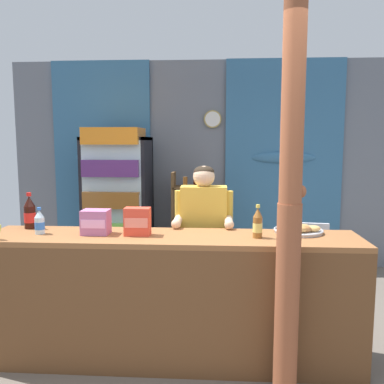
# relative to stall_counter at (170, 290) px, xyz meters

# --- Properties ---
(ground_plane) EXTENTS (7.59, 7.59, 0.00)m
(ground_plane) POSITION_rel_stall_counter_xyz_m (0.12, 0.89, -0.61)
(ground_plane) COLOR #665B51
(back_wall_curtained) EXTENTS (5.16, 0.22, 2.78)m
(back_wall_curtained) POSITION_rel_stall_counter_xyz_m (0.11, 2.69, 0.82)
(back_wall_curtained) COLOR slate
(back_wall_curtained) RESTS_ON ground
(stall_counter) EXTENTS (2.88, 0.57, 1.00)m
(stall_counter) POSITION_rel_stall_counter_xyz_m (0.00, 0.00, 0.00)
(stall_counter) COLOR #935B33
(stall_counter) RESTS_ON ground
(timber_post) EXTENTS (0.18, 0.16, 2.64)m
(timber_post) POSITION_rel_stall_counter_xyz_m (0.82, -0.31, 0.66)
(timber_post) COLOR #995133
(timber_post) RESTS_ON ground
(drink_fridge) EXTENTS (0.80, 0.73, 1.87)m
(drink_fridge) POSITION_rel_stall_counter_xyz_m (-0.91, 2.11, 0.43)
(drink_fridge) COLOR black
(drink_fridge) RESTS_ON ground
(bottle_shelf_rack) EXTENTS (0.48, 0.28, 1.32)m
(bottle_shelf_rack) POSITION_rel_stall_counter_xyz_m (-0.01, 2.32, 0.08)
(bottle_shelf_rack) COLOR brown
(bottle_shelf_rack) RESTS_ON ground
(plastic_lawn_chair) EXTENTS (0.49, 0.49, 0.86)m
(plastic_lawn_chair) POSITION_rel_stall_counter_xyz_m (1.32, 1.49, -0.11)
(plastic_lawn_chair) COLOR silver
(plastic_lawn_chair) RESTS_ON ground
(shopkeeper) EXTENTS (0.52, 0.42, 1.50)m
(shopkeeper) POSITION_rel_stall_counter_xyz_m (0.23, 0.62, 0.34)
(shopkeeper) COLOR #28282D
(shopkeeper) RESTS_ON ground
(soda_bottle_cola) EXTENTS (0.09, 0.09, 0.30)m
(soda_bottle_cola) POSITION_rel_stall_counter_xyz_m (-1.19, 0.29, 0.52)
(soda_bottle_cola) COLOR black
(soda_bottle_cola) RESTS_ON stall_counter
(soda_bottle_water) EXTENTS (0.08, 0.08, 0.21)m
(soda_bottle_water) POSITION_rel_stall_counter_xyz_m (-1.03, 0.10, 0.48)
(soda_bottle_water) COLOR silver
(soda_bottle_water) RESTS_ON stall_counter
(soda_bottle_iced_tea) EXTENTS (0.07, 0.07, 0.25)m
(soda_bottle_iced_tea) POSITION_rel_stall_counter_xyz_m (0.65, 0.08, 0.50)
(soda_bottle_iced_tea) COLOR brown
(soda_bottle_iced_tea) RESTS_ON stall_counter
(snack_box_wafer) EXTENTS (0.21, 0.16, 0.19)m
(snack_box_wafer) POSITION_rel_stall_counter_xyz_m (-0.59, 0.13, 0.49)
(snack_box_wafer) COLOR #B76699
(snack_box_wafer) RESTS_ON stall_counter
(snack_box_crackers) EXTENTS (0.20, 0.11, 0.21)m
(snack_box_crackers) POSITION_rel_stall_counter_xyz_m (-0.26, 0.11, 0.50)
(snack_box_crackers) COLOR #E5422D
(snack_box_crackers) RESTS_ON stall_counter
(pastry_tray) EXTENTS (0.38, 0.38, 0.07)m
(pastry_tray) POSITION_rel_stall_counter_xyz_m (0.99, 0.27, 0.42)
(pastry_tray) COLOR #BCBCC1
(pastry_tray) RESTS_ON stall_counter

